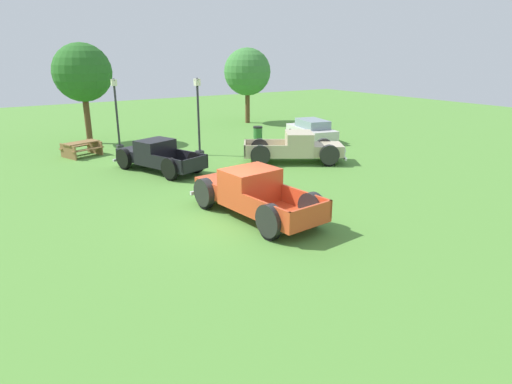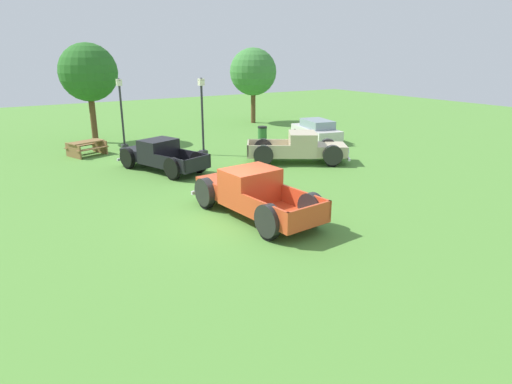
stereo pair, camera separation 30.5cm
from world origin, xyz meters
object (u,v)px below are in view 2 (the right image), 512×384
at_px(trash_can, 262,134).
at_px(oak_tree_east, 88,73).
at_px(pickup_truck_behind_left, 303,148).
at_px(picnic_table, 87,146).
at_px(pickup_truck_foreground, 249,192).
at_px(pickup_truck_behind_right, 158,155).
at_px(lamp_post_far, 202,115).
at_px(oak_tree_west, 253,72).
at_px(lamp_post_near, 122,112).
at_px(sedan_distant_a, 316,130).

height_order(trash_can, oak_tree_east, oak_tree_east).
bearing_deg(pickup_truck_behind_left, picnic_table, 139.99).
xyz_separation_m(pickup_truck_foreground, trash_can, (7.56, 10.92, -0.31)).
height_order(pickup_truck_behind_right, oak_tree_east, oak_tree_east).
bearing_deg(trash_can, pickup_truck_behind_left, -102.26).
height_order(pickup_truck_foreground, trash_can, pickup_truck_foreground).
bearing_deg(pickup_truck_behind_left, pickup_truck_foreground, -141.25).
bearing_deg(pickup_truck_behind_right, lamp_post_far, 28.82).
relative_size(lamp_post_far, oak_tree_east, 0.70).
xyz_separation_m(pickup_truck_behind_left, lamp_post_far, (-3.58, 4.33, 1.44)).
bearing_deg(trash_can, picnic_table, 170.51).
distance_m(pickup_truck_behind_left, oak_tree_west, 14.05).
height_order(pickup_truck_foreground, oak_tree_west, oak_tree_west).
xyz_separation_m(pickup_truck_behind_left, oak_tree_west, (4.85, 12.80, 3.20)).
relative_size(pickup_truck_behind_left, trash_can, 5.55).
xyz_separation_m(pickup_truck_behind_left, pickup_truck_behind_right, (-6.81, 2.55, -0.04)).
bearing_deg(lamp_post_far, pickup_truck_behind_left, -50.48).
bearing_deg(lamp_post_far, oak_tree_east, 122.24).
bearing_deg(pickup_truck_behind_left, lamp_post_near, 129.44).
height_order(pickup_truck_behind_left, pickup_truck_behind_right, pickup_truck_behind_left).
bearing_deg(picnic_table, oak_tree_east, 70.30).
height_order(pickup_truck_behind_left, lamp_post_far, lamp_post_far).
distance_m(pickup_truck_behind_left, pickup_truck_behind_right, 7.28).
height_order(sedan_distant_a, trash_can, sedan_distant_a).
bearing_deg(pickup_truck_behind_right, pickup_truck_foreground, -85.95).
xyz_separation_m(picnic_table, oak_tree_west, (13.92, 5.18, 3.45)).
bearing_deg(lamp_post_near, picnic_table, -163.59).
bearing_deg(pickup_truck_behind_right, picnic_table, 114.04).
bearing_deg(lamp_post_far, oak_tree_west, 45.14).
relative_size(pickup_truck_behind_right, picnic_table, 2.34).
bearing_deg(picnic_table, trash_can, -9.49).
xyz_separation_m(pickup_truck_foreground, pickup_truck_behind_left, (6.28, 5.04, -0.04)).
height_order(pickup_truck_behind_left, picnic_table, pickup_truck_behind_left).
bearing_deg(trash_can, sedan_distant_a, -29.48).
relative_size(pickup_truck_behind_left, picnic_table, 2.40).
distance_m(oak_tree_east, oak_tree_west, 12.80).
relative_size(pickup_truck_behind_right, sedan_distant_a, 1.19).
relative_size(pickup_truck_foreground, pickup_truck_behind_right, 1.08).
xyz_separation_m(picnic_table, oak_tree_east, (1.24, 3.47, 3.75)).
distance_m(trash_can, oak_tree_west, 8.51).
bearing_deg(oak_tree_west, oak_tree_east, -172.30).
distance_m(sedan_distant_a, lamp_post_far, 7.99).
bearing_deg(pickup_truck_foreground, lamp_post_near, 92.30).
relative_size(lamp_post_near, lamp_post_far, 0.97).
height_order(pickup_truck_behind_right, lamp_post_far, lamp_post_far).
distance_m(lamp_post_near, picnic_table, 2.86).
bearing_deg(sedan_distant_a, lamp_post_far, 178.96).
distance_m(picnic_table, oak_tree_west, 15.25).
height_order(pickup_truck_foreground, picnic_table, pickup_truck_foreground).
height_order(pickup_truck_foreground, sedan_distant_a, pickup_truck_foreground).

